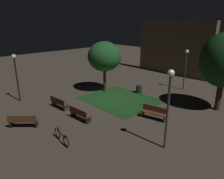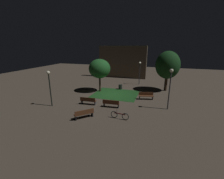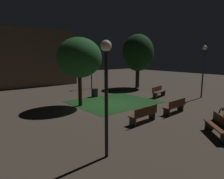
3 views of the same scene
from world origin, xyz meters
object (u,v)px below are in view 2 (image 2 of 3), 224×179
Objects in this scene: tree_lawn_side at (100,69)px; trash_bin at (120,87)px; bench_near_trees at (111,103)px; lamp_post_path_center at (140,69)px; tree_back_right at (168,65)px; bicycle at (120,115)px; bench_front_right at (84,113)px; lamp_post_near_wall at (49,82)px; lamp_post_plaza_east at (170,82)px; bench_front_left at (146,96)px; bench_by_lamp at (88,101)px.

tree_lawn_side is 6.50× the size of trash_bin.
bench_near_trees is 2.54× the size of trash_bin.
trash_bin is (-2.28, -3.99, -2.32)m from lamp_post_path_center.
trash_bin is (-6.56, -1.34, -3.41)m from tree_back_right.
bicycle is at bearing -89.06° from lamp_post_path_center.
bench_front_right is 2.28× the size of trash_bin.
lamp_post_path_center is at bearing 90.94° from bicycle.
bench_near_trees is 11.56m from lamp_post_path_center.
tree_lawn_side is 7.71m from lamp_post_path_center.
lamp_post_plaza_east is at bearing 13.79° from lamp_post_near_wall.
bench_near_trees is 1.04× the size of bicycle.
lamp_post_path_center is at bearing 148.31° from tree_back_right.
tree_lawn_side is (-6.77, 1.42, 2.83)m from bench_front_left.
bench_front_left is 0.48× the size of lamp_post_path_center.
lamp_post_path_center reaches higher than trash_bin.
bicycle is (7.99, -0.70, -2.38)m from lamp_post_near_wall.
lamp_post_near_wall is at bearing -150.59° from bench_front_left.
lamp_post_path_center reaches higher than bicycle.
lamp_post_path_center is at bearing 58.90° from lamp_post_near_wall.
bench_near_trees is at bearing -123.24° from tree_back_right.
bench_by_lamp is at bearing -147.45° from bench_front_left.
lamp_post_path_center is at bearing 78.63° from bench_front_right.
bench_by_lamp is 6.04m from tree_lawn_side.
tree_back_right reaches higher than trash_bin.
bench_near_trees and bench_front_right have the same top height.
bicycle is at bearing 16.04° from bench_front_right.
lamp_post_near_wall is 10.72m from trash_bin.
lamp_post_path_center is 0.98× the size of lamp_post_near_wall.
bench_near_trees is at bearing 64.34° from bench_front_right.
tree_back_right reaches higher than bench_near_trees.
lamp_post_path_center is (-1.94, 7.41, 2.20)m from bench_front_left.
tree_back_right is at bearing 56.76° from bench_near_trees.
bench_front_right is 0.43× the size of lamp_post_path_center.
bench_front_right is at bearing -77.31° from tree_lawn_side.
bench_front_right is 14.23m from tree_back_right.
tree_lawn_side is 9.59m from bicycle.
tree_back_right reaches higher than lamp_post_path_center.
bench_front_right is 9.16m from tree_lawn_side.
lamp_post_plaza_east is 6.19m from bicycle.
lamp_post_path_center is 2.20× the size of bicycle.
trash_bin is at bearing 104.61° from bicycle.
bench_by_lamp is 7.51m from trash_bin.
bench_front_right is at bearing -93.45° from trash_bin.
tree_lawn_side is at bearing 157.20° from lamp_post_plaza_east.
lamp_post_path_center is (1.37, 11.27, 2.20)m from bench_near_trees.
tree_back_right is 1.47× the size of lamp_post_near_wall.
lamp_post_path_center is 5.14m from trash_bin.
tree_back_right is at bearing 40.34° from lamp_post_near_wall.
tree_back_right is (2.34, 4.76, 3.29)m from bench_front_left.
tree_lawn_side is (-0.72, 5.29, 2.83)m from bench_by_lamp.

